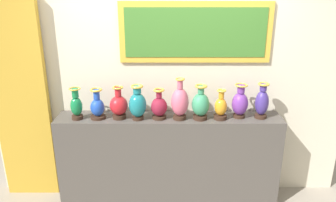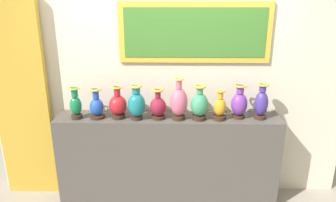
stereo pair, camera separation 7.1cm
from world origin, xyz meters
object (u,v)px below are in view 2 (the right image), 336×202
object	(u,v)px
vase_emerald	(76,105)
vase_amber	(220,108)
vase_teal	(137,104)
vase_burgundy	(158,106)
vase_sapphire	(97,106)
vase_violet	(239,103)
vase_indigo	(261,103)
vase_jade	(199,105)
vase_rose	(179,102)
vase_crimson	(118,105)

from	to	relation	value
vase_emerald	vase_amber	distance (m)	1.50
vase_teal	vase_burgundy	distance (m)	0.23
vase_sapphire	vase_violet	xyz separation A→B (m)	(1.49, 0.03, 0.03)
vase_indigo	vase_jade	bearing A→B (deg)	-176.98
vase_rose	vase_indigo	xyz separation A→B (m)	(0.86, 0.03, -0.01)
vase_emerald	vase_jade	xyz separation A→B (m)	(1.29, -0.00, 0.01)
vase_sapphire	vase_amber	size ratio (longest dim) A/B	1.01
vase_indigo	vase_sapphire	bearing A→B (deg)	-179.49
vase_rose	vase_jade	size ratio (longest dim) A/B	1.19
vase_jade	vase_indigo	distance (m)	0.65
vase_crimson	vase_rose	distance (m)	0.64
vase_jade	vase_indigo	world-z (taller)	vase_indigo
vase_teal	vase_sapphire	bearing A→B (deg)	176.43
vase_crimson	vase_teal	bearing A→B (deg)	-8.34
vase_sapphire	vase_crimson	distance (m)	0.22
vase_jade	vase_violet	xyz separation A→B (m)	(0.42, 0.05, -0.00)
vase_violet	vase_jade	bearing A→B (deg)	-173.45
vase_crimson	vase_teal	xyz separation A→B (m)	(0.20, -0.03, 0.02)
vase_crimson	vase_violet	distance (m)	1.27
vase_sapphire	vase_indigo	bearing A→B (deg)	0.51
vase_sapphire	vase_rose	bearing A→B (deg)	-1.25
vase_burgundy	vase_indigo	size ratio (longest dim) A/B	0.85
vase_crimson	vase_indigo	world-z (taller)	vase_indigo
vase_burgundy	vase_sapphire	bearing A→B (deg)	179.93
vase_crimson	vase_jade	bearing A→B (deg)	-1.46
vase_emerald	vase_violet	distance (m)	1.71
vase_jade	vase_violet	distance (m)	0.42
vase_crimson	vase_burgundy	world-z (taller)	vase_crimson
vase_crimson	vase_rose	bearing A→B (deg)	-1.95
vase_crimson	vase_indigo	bearing A→B (deg)	0.47
vase_amber	vase_rose	bearing A→B (deg)	-179.78
vase_burgundy	vase_jade	distance (m)	0.43
vase_crimson	vase_jade	xyz separation A→B (m)	(0.85, -0.02, 0.02)
vase_burgundy	vase_violet	world-z (taller)	vase_violet
vase_violet	vase_indigo	bearing A→B (deg)	-3.59
vase_sapphire	vase_violet	world-z (taller)	vase_violet
vase_violet	vase_crimson	bearing A→B (deg)	-178.81
vase_sapphire	vase_violet	distance (m)	1.50
vase_teal	vase_rose	bearing A→B (deg)	1.00
vase_jade	vase_indigo	xyz separation A→B (m)	(0.64, 0.03, 0.01)
vase_amber	vase_indigo	xyz separation A→B (m)	(0.43, 0.03, 0.04)
vase_emerald	vase_jade	world-z (taller)	vase_jade
vase_rose	vase_indigo	bearing A→B (deg)	2.27
vase_jade	vase_burgundy	bearing A→B (deg)	177.60
vase_rose	vase_violet	bearing A→B (deg)	4.35
vase_emerald	vase_teal	distance (m)	0.64
vase_sapphire	vase_crimson	xyz separation A→B (m)	(0.22, 0.00, 0.01)
vase_emerald	vase_indigo	size ratio (longest dim) A/B	0.88
vase_sapphire	vase_jade	distance (m)	1.08
vase_indigo	vase_violet	bearing A→B (deg)	176.41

